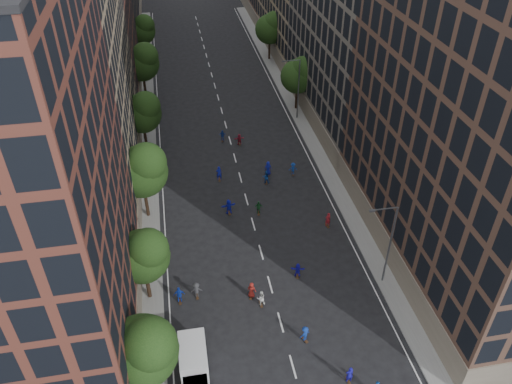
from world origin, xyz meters
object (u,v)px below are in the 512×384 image
streetlamp_near (388,241)px  skater_1 (349,375)px  cargo_van (194,363)px  streetlamp_far (297,86)px

streetlamp_near → skater_1: 12.30m
streetlamp_near → cargo_van: bearing=-159.8°
streetlamp_far → cargo_van: streetlamp_far is taller
streetlamp_far → streetlamp_near: bearing=-90.0°
streetlamp_near → skater_1: bearing=-123.9°
cargo_van → skater_1: cargo_van is taller
streetlamp_near → streetlamp_far: (0.00, 33.00, 0.00)m
streetlamp_near → cargo_van: (-18.17, -6.68, -3.80)m
skater_1 → cargo_van: bearing=-16.1°
streetlamp_near → skater_1: (-6.42, -9.56, -4.32)m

